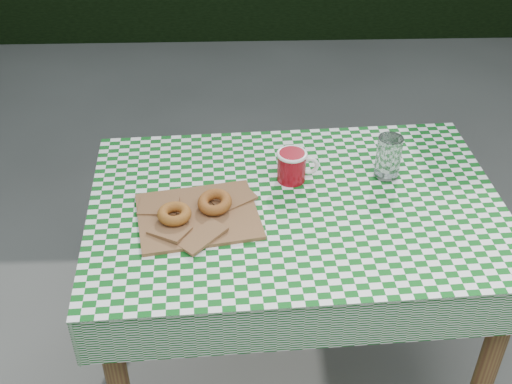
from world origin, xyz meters
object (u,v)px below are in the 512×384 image
(coffee_mug, at_px, (291,166))
(drinking_glass, at_px, (388,157))
(table, at_px, (292,299))
(paper_bag, at_px, (198,215))

(coffee_mug, relative_size, drinking_glass, 1.26)
(coffee_mug, bearing_deg, table, -87.52)
(table, bearing_deg, drinking_glass, 21.25)
(table, height_order, coffee_mug, coffee_mug)
(table, xyz_separation_m, coffee_mug, (-0.01, 0.11, 0.43))
(coffee_mug, distance_m, drinking_glass, 0.28)
(coffee_mug, bearing_deg, paper_bag, -148.60)
(coffee_mug, bearing_deg, drinking_glass, 0.88)
(paper_bag, xyz_separation_m, coffee_mug, (0.27, 0.17, 0.04))
(table, bearing_deg, paper_bag, -171.99)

